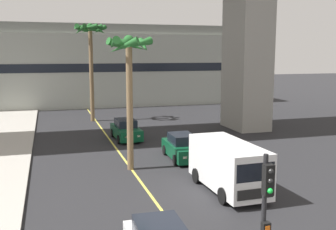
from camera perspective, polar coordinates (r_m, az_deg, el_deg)
The scene contains 8 objects.
lane_stripe_center at distance 25.91m, azimuth -6.41°, elevation -6.01°, with size 0.14×56.00×0.01m, color #DBCC4C.
pier_building_backdrop at distance 52.18m, azimuth -11.95°, elevation 6.80°, with size 39.72×8.04×10.03m.
car_queue_front at distance 31.11m, azimuth -5.98°, elevation -2.15°, with size 1.94×4.16×1.56m.
car_queue_second at distance 25.32m, azimuth 2.06°, elevation -4.64°, with size 1.94×4.15×1.56m.
delivery_van at distance 19.63m, azimuth 8.49°, elevation -7.02°, with size 2.25×5.29×2.36m.
traffic_light_median_near at distance 10.37m, azimuth 13.63°, elevation -13.48°, with size 0.24×0.37×4.20m.
palm_tree_near_median at distance 22.40m, azimuth -5.55°, elevation 7.23°, with size 2.53×2.67×7.56m.
palm_tree_mid_median at distance 39.53m, azimuth -10.92°, elevation 10.19°, with size 3.19×3.19×9.37m.
Camera 1 is at (-4.40, -0.66, 6.60)m, focal length 43.01 mm.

